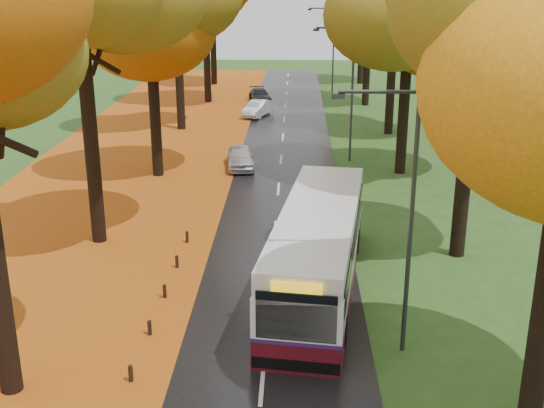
# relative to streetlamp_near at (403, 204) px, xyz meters

# --- Properties ---
(road) EXTENTS (6.50, 90.00, 0.04)m
(road) POSITION_rel_streetlamp_near_xyz_m (-3.95, 17.00, -4.69)
(road) COLOR black
(road) RESTS_ON ground
(centre_line) EXTENTS (0.12, 90.00, 0.01)m
(centre_line) POSITION_rel_streetlamp_near_xyz_m (-3.95, 17.00, -4.67)
(centre_line) COLOR silver
(centre_line) RESTS_ON road
(leaf_verge) EXTENTS (12.00, 90.00, 0.02)m
(leaf_verge) POSITION_rel_streetlamp_near_xyz_m (-12.95, 17.00, -4.70)
(leaf_verge) COLOR #7C370B
(leaf_verge) RESTS_ON ground
(leaf_drift) EXTENTS (0.90, 90.00, 0.01)m
(leaf_drift) POSITION_rel_streetlamp_near_xyz_m (-7.00, 17.00, -4.67)
(leaf_drift) COLOR #C65D14
(leaf_drift) RESTS_ON road
(trees_left) EXTENTS (9.20, 74.00, 13.88)m
(trees_left) POSITION_rel_streetlamp_near_xyz_m (-11.13, 19.06, 4.82)
(trees_left) COLOR black
(trees_left) RESTS_ON ground
(bollard_row) EXTENTS (0.11, 23.51, 0.52)m
(bollard_row) POSITION_rel_streetlamp_near_xyz_m (-7.65, -3.30, -4.45)
(bollard_row) COLOR black
(bollard_row) RESTS_ON ground
(streetlamp_near) EXTENTS (2.45, 0.18, 8.00)m
(streetlamp_near) POSITION_rel_streetlamp_near_xyz_m (0.00, 0.00, 0.00)
(streetlamp_near) COLOR #333538
(streetlamp_near) RESTS_ON ground
(streetlamp_mid) EXTENTS (2.45, 0.18, 8.00)m
(streetlamp_mid) POSITION_rel_streetlamp_near_xyz_m (0.00, 22.00, 0.00)
(streetlamp_mid) COLOR #333538
(streetlamp_mid) RESTS_ON ground
(streetlamp_far) EXTENTS (2.45, 0.18, 8.00)m
(streetlamp_far) POSITION_rel_streetlamp_near_xyz_m (0.00, 44.00, 0.00)
(streetlamp_far) COLOR #333538
(streetlamp_far) RESTS_ON ground
(bus) EXTENTS (4.17, 11.73, 3.02)m
(bus) POSITION_rel_streetlamp_near_xyz_m (-2.24, 4.11, -3.09)
(bus) COLOR #490B14
(bus) RESTS_ON road
(car_white) EXTENTS (1.99, 3.95, 1.29)m
(car_white) POSITION_rel_streetlamp_near_xyz_m (-6.30, 20.08, -4.03)
(car_white) COLOR #B8B8BD
(car_white) RESTS_ON road
(car_silver) EXTENTS (2.50, 3.99, 1.24)m
(car_silver) POSITION_rel_streetlamp_near_xyz_m (-6.07, 35.13, -4.05)
(car_silver) COLOR #A7AAAF
(car_silver) RESTS_ON road
(car_dark) EXTENTS (2.36, 4.10, 1.12)m
(car_dark) POSITION_rel_streetlamp_near_xyz_m (-6.24, 41.54, -4.12)
(car_dark) COLOR black
(car_dark) RESTS_ON road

